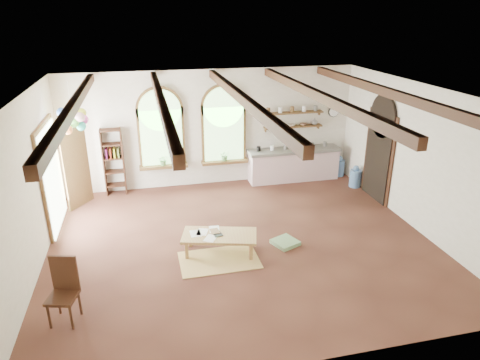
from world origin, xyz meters
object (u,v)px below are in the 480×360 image
object	(u,v)px
coffee_table	(219,237)
side_chair	(64,304)
kitchen_counter	(293,164)
balloon_cluster	(72,119)

from	to	relation	value
coffee_table	side_chair	world-z (taller)	side_chair
coffee_table	side_chair	xyz separation A→B (m)	(-2.77, -1.45, -0.06)
kitchen_counter	side_chair	bearing A→B (deg)	-138.41
coffee_table	balloon_cluster	xyz separation A→B (m)	(-2.87, 2.63, 1.96)
kitchen_counter	coffee_table	world-z (taller)	kitchen_counter
coffee_table	side_chair	bearing A→B (deg)	-152.36
coffee_table	balloon_cluster	world-z (taller)	balloon_cluster
side_chair	balloon_cluster	size ratio (longest dim) A/B	0.95
side_chair	balloon_cluster	bearing A→B (deg)	91.41
kitchen_counter	balloon_cluster	size ratio (longest dim) A/B	2.35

